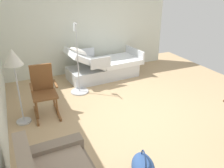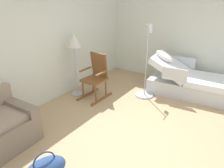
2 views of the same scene
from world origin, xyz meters
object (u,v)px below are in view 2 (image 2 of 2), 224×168
object	(u,v)px
rocking_chair	(96,77)
floor_lamp	(74,45)
iv_pole	(145,86)
hospital_bed	(191,83)

from	to	relation	value
rocking_chair	floor_lamp	bearing A→B (deg)	110.20
floor_lamp	iv_pole	bearing A→B (deg)	-58.32
rocking_chair	floor_lamp	distance (m)	0.88
hospital_bed	iv_pole	distance (m)	1.12
floor_lamp	iv_pole	world-z (taller)	iv_pole
iv_pole	hospital_bed	bearing A→B (deg)	-53.43
hospital_bed	rocking_chair	world-z (taller)	rocking_chair
hospital_bed	floor_lamp	distance (m)	2.90
iv_pole	rocking_chair	bearing A→B (deg)	126.59
hospital_bed	rocking_chair	xyz separation A→B (m)	(-1.35, 1.82, 0.20)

